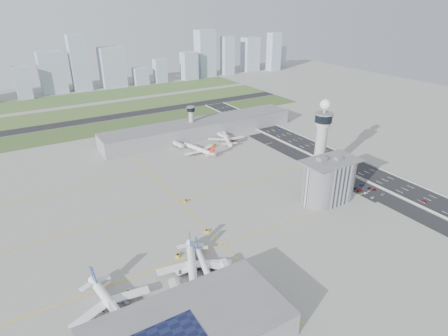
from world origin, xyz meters
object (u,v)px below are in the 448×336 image
car_lot_9 (362,184)px  car_lot_10 (352,179)px  car_lot_3 (354,188)px  tug_1 (178,255)px  airplane_far_a (199,147)px  jet_bridge_far_0 (174,144)px  car_lot_11 (349,178)px  tug_5 (215,145)px  tug_4 (207,149)px  tug_3 (186,201)px  car_lot_7 (374,189)px  jet_bridge_near_0 (116,329)px  car_lot_8 (369,188)px  car_lot_1 (366,193)px  car_hw_4 (238,117)px  admin_building (328,180)px  tug_0 (129,292)px  car_lot_5 (337,179)px  control_tower (322,137)px  jet_bridge_near_2 (233,279)px  car_lot_2 (360,190)px  airplane_near_c (204,263)px  airplane_far_b (226,135)px  jet_bridge_near_1 (179,302)px  car_hw_2 (279,129)px  jet_bridge_far_1 (218,135)px  car_lot_6 (383,194)px  car_lot_0 (373,197)px  car_hw_0 (424,201)px  secondary_tower (191,119)px  airplane_near_b (192,264)px  tug_2 (207,231)px  car_hw_1 (328,154)px

car_lot_9 → car_lot_10: 10.34m
car_lot_3 → tug_1: bearing=90.3°
airplane_far_a → jet_bridge_far_0: size_ratio=2.95×
car_lot_3 → car_lot_11: 17.32m
tug_5 → tug_4: bearing=-56.4°
tug_3 → car_lot_7: (130.06, -57.96, -0.25)m
jet_bridge_near_0 → car_lot_9: 209.49m
tug_1 → car_lot_3: size_ratio=0.72×
car_lot_8 → car_lot_11: bearing=-8.8°
car_lot_1 → car_hw_4: (24.62, 212.50, 0.01)m
admin_building → car_lot_10: size_ratio=10.81×
tug_0 → car_lot_1: (184.37, 9.22, -0.38)m
airplane_far_a → car_lot_5: (67.86, -108.89, -5.20)m
tug_0 → control_tower: bearing=4.9°
tug_3 → tug_5: bearing=-57.9°
jet_bridge_near_2 → car_lot_2: 140.48m
airplane_near_c → tug_3: airplane_near_c is taller
airplane_far_b → car_lot_5: size_ratio=12.53×
jet_bridge_near_1 → car_hw_2: 274.51m
jet_bridge_far_1 → car_lot_6: size_ratio=3.15×
jet_bridge_near_1 → admin_building: bearing=-63.9°
airplane_far_b → car_lot_5: 126.41m
car_lot_0 → car_hw_0: car_lot_0 is taller
tug_3 → car_lot_2: size_ratio=0.64×
tug_1 → car_lot_1: bearing=-144.2°
secondary_tower → airplane_near_c: bearing=-114.9°
car_lot_5 → car_lot_7: size_ratio=0.91×
admin_building → car_lot_8: admin_building is taller
jet_bridge_far_1 → tug_1: (-119.74, -158.38, -1.99)m
tug_1 → car_lot_7: (161.28, -4.19, -0.29)m
car_hw_4 → control_tower: bearing=-111.5°
airplane_far_b → car_lot_11: size_ratio=11.60×
car_hw_4 → car_lot_0: bearing=-106.3°
car_lot_6 → car_hw_4: car_hw_4 is taller
airplane_far_b → car_hw_0: airplane_far_b is taller
airplane_far_b → tug_3: bearing=157.7°
secondary_tower → car_hw_2: secondary_tower is taller
airplane_near_b → tug_4: bearing=172.0°
tug_0 → car_hw_0: tug_0 is taller
airplane_far_b → car_lot_3: (28.50, -140.93, -5.68)m
jet_bridge_far_1 → car_lot_3: 156.36m
car_lot_1 → car_lot_3: bearing=6.3°
tug_0 → tug_2: bearing=13.9°
airplane_far_b → car_lot_9: bearing=-142.5°
jet_bridge_near_2 → car_hw_1: (167.41, 98.87, -2.26)m
airplane_far_a → jet_bridge_far_0: (-13.08, 26.43, -2.94)m
jet_bridge_far_0 → car_hw_2: (120.99, -11.56, -2.21)m
airplane_far_a → car_hw_4: (93.14, 75.64, -5.16)m
jet_bridge_near_2 → car_lot_3: bearing=-63.7°
car_lot_9 → car_lot_11: (0.20, 12.72, -0.09)m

